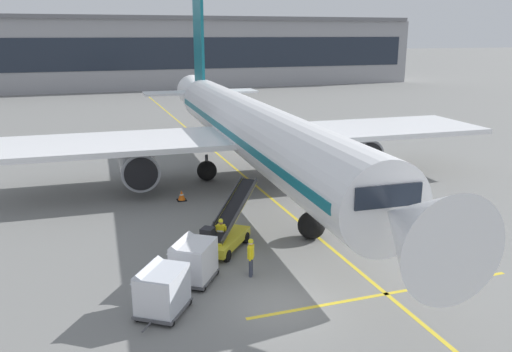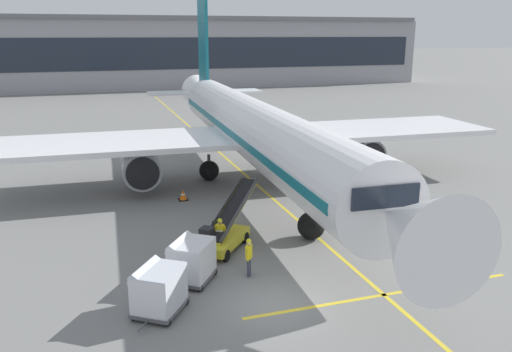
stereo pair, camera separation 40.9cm
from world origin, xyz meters
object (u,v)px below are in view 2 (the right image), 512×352
Objects in this scene: baggage_cart_lead at (191,259)px; ground_crew_by_carts at (180,258)px; belt_loader at (224,231)px; baggage_cart_second at (158,288)px; parked_airplane at (252,129)px; safety_cone_engine_keepout at (183,195)px; ground_crew_by_loader at (220,233)px; ground_crew_marshaller at (249,255)px.

ground_crew_by_carts is at bearing 144.97° from baggage_cart_lead.
belt_loader reaches higher than baggage_cart_second.
baggage_cart_lead reaches higher than ground_crew_by_carts.
parked_airplane reaches higher than safety_cone_engine_keepout.
safety_cone_engine_keepout is (1.67, 11.24, -0.67)m from baggage_cart_lead.
ground_crew_by_loader and ground_crew_by_carts have the same top height.
ground_crew_marshaller is at bearing -11.66° from ground_crew_by_carts.
ground_crew_by_loader is at bearing -114.39° from parked_airplane.
parked_airplane is 16.20m from baggage_cart_lead.
baggage_cart_second is 13.88m from safety_cone_engine_keepout.
baggage_cart_second is (-8.91, -16.45, -2.77)m from parked_airplane.
ground_crew_by_carts is at bearing -118.65° from parked_airplane.
safety_cone_engine_keepout is at bearing 94.06° from ground_crew_marshaller.
ground_crew_by_loader is at bearing 44.14° from ground_crew_by_carts.
baggage_cart_second reaches higher than safety_cone_engine_keepout.
ground_crew_by_carts is (-2.65, -2.81, 0.16)m from belt_loader.
ground_crew_by_carts is at bearing -135.86° from ground_crew_by_loader.
parked_airplane is 26.23× the size of ground_crew_by_carts.
ground_crew_by_carts is (-0.40, 0.28, -0.00)m from baggage_cart_lead.
safety_cone_engine_keepout is at bearing -151.69° from parked_airplane.
parked_airplane is at bearing 65.94° from belt_loader.
baggage_cart_second reaches higher than ground_crew_by_loader.
baggage_cart_second is at bearing -126.55° from belt_loader.
parked_airplane is at bearing 61.35° from ground_crew_by_carts.
ground_crew_marshaller is at bearing -7.22° from baggage_cart_lead.
baggage_cart_lead is at bearing -98.45° from safety_cone_engine_keepout.
ground_crew_marshaller reaches higher than safety_cone_engine_keepout.
ground_crew_by_carts is 11.17m from safety_cone_engine_keepout.
parked_airplane is 18.91m from baggage_cart_second.
baggage_cart_lead is 4.01× the size of safety_cone_engine_keepout.
belt_loader is 2.86× the size of ground_crew_by_loader.
ground_crew_by_carts is at bearing -100.70° from safety_cone_engine_keepout.
parked_airplane is 16.14m from ground_crew_by_carts.
ground_crew_by_loader is 2.90m from ground_crew_marshaller.
parked_airplane is at bearing 61.57° from baggage_cart_second.
safety_cone_engine_keepout is (2.07, 10.96, -0.67)m from ground_crew_by_carts.
parked_airplane reaches higher than baggage_cart_second.
ground_crew_by_carts is 1.00× the size of ground_crew_marshaller.
baggage_cart_second is at bearing -127.23° from baggage_cart_lead.
ground_crew_by_loader is (-0.33, -0.55, 0.16)m from belt_loader.
parked_airplane reaches higher than ground_crew_by_loader.
safety_cone_engine_keepout is at bearing 76.01° from baggage_cart_second.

